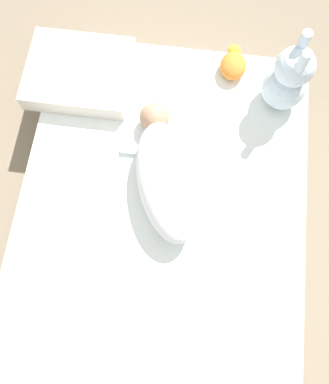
{
  "coord_description": "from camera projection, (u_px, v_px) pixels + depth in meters",
  "views": [
    {
      "loc": [
        -0.33,
        -0.05,
        1.42
      ],
      "look_at": [
        0.03,
        -0.01,
        0.25
      ],
      "focal_mm": 35.0,
      "sensor_mm": 36.0,
      "label": 1
    }
  ],
  "objects": [
    {
      "name": "pillow",
      "position": [
        79.0,
        73.0,
        1.37
      ],
      "size": [
        0.31,
        0.37,
        0.07
      ],
      "color": "white",
      "rests_on": "bed_mattress"
    },
    {
      "name": "turtle_plush",
      "position": [
        233.0,
        64.0,
        1.39
      ],
      "size": [
        0.15,
        0.1,
        0.07
      ],
      "color": "orange",
      "rests_on": "bed_mattress"
    },
    {
      "name": "ground_plane",
      "position": [
        162.0,
        218.0,
        1.45
      ],
      "size": [
        12.0,
        12.0,
        0.0
      ],
      "primitive_type": "plane",
      "color": "#7A6B56"
    },
    {
      "name": "burp_cloth",
      "position": [
        150.0,
        131.0,
        1.33
      ],
      "size": [
        0.2,
        0.19,
        0.02
      ],
      "color": "white",
      "rests_on": "bed_mattress"
    },
    {
      "name": "bunny_plush",
      "position": [
        288.0,
        79.0,
        1.26
      ],
      "size": [
        0.15,
        0.15,
        0.31
      ],
      "color": "silver",
      "rests_on": "bed_mattress"
    },
    {
      "name": "swaddled_baby",
      "position": [
        166.0,
        175.0,
        1.21
      ],
      "size": [
        0.51,
        0.31,
        0.15
      ],
      "rotation": [
        0.0,
        0.0,
        0.31
      ],
      "color": "white",
      "rests_on": "bed_mattress"
    },
    {
      "name": "bed_mattress",
      "position": [
        162.0,
        212.0,
        1.36
      ],
      "size": [
        1.27,
        0.97,
        0.2
      ],
      "color": "white",
      "rests_on": "ground_plane"
    }
  ]
}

